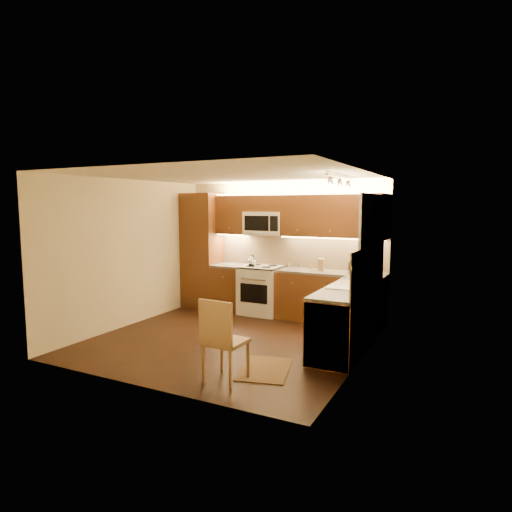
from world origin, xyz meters
The scene contains 37 objects.
floor centered at (0.00, 0.00, 0.00)m, with size 4.00×4.00×0.01m, color black.
ceiling centered at (0.00, 0.00, 2.50)m, with size 4.00×4.00×0.01m, color beige.
wall_back centered at (0.00, 2.00, 1.25)m, with size 4.00×0.01×2.50m, color beige.
wall_front centered at (0.00, -2.00, 1.25)m, with size 4.00×0.01×2.50m, color beige.
wall_left centered at (-2.00, 0.00, 1.25)m, with size 0.01×4.00×2.50m, color beige.
wall_right centered at (2.00, 0.00, 1.25)m, with size 0.01×4.00×2.50m, color beige.
pantry centered at (-1.65, 1.70, 1.15)m, with size 0.70×0.60×2.30m, color #4F2710.
base_cab_back_left centered at (-0.99, 1.70, 0.43)m, with size 0.62×0.60×0.86m, color #4F2710.
counter_back_left centered at (-0.99, 1.70, 0.88)m, with size 0.62×0.60×0.04m, color #3D3B38.
base_cab_back_right centered at (1.04, 1.70, 0.43)m, with size 1.92×0.60×0.86m, color #4F2710.
counter_back_right centered at (1.04, 1.70, 0.88)m, with size 1.92×0.60×0.04m, color #3D3B38.
base_cab_right centered at (1.70, 0.40, 0.43)m, with size 0.60×2.00×0.86m, color #4F2710.
counter_right centered at (1.70, 0.40, 0.88)m, with size 0.60×2.00×0.04m, color #3D3B38.
dishwasher centered at (1.70, -0.30, 0.43)m, with size 0.58×0.60×0.84m, color silver.
backsplash_back centered at (0.35, 1.99, 1.20)m, with size 3.30×0.02×0.60m, color tan.
backsplash_right centered at (1.99, 0.40, 1.20)m, with size 0.02×2.00×0.60m, color tan.
upper_cab_back_left centered at (-0.99, 1.82, 1.88)m, with size 0.62×0.35×0.75m, color #4F2710.
upper_cab_back_right centered at (1.04, 1.82, 1.88)m, with size 1.92×0.35×0.75m, color #4F2710.
upper_cab_bridge centered at (-0.30, 1.82, 2.09)m, with size 0.76×0.35×0.31m, color #4F2710.
upper_cab_right_corner centered at (1.82, 1.40, 1.88)m, with size 0.35×0.50×0.75m, color #4F2710.
stove centered at (-0.30, 1.68, 0.46)m, with size 0.76×0.65×0.92m, color silver, non-canonical shape.
microwave centered at (-0.30, 1.81, 1.72)m, with size 0.76×0.38×0.44m, color silver, non-canonical shape.
window_frame centered at (1.99, 0.55, 1.60)m, with size 0.03×1.44×1.24m, color silver.
window_blinds centered at (1.97, 0.55, 1.60)m, with size 0.02×1.36×1.16m, color silver.
sink centered at (1.70, 0.55, 0.98)m, with size 0.52×0.86×0.15m, color silver, non-canonical shape.
faucet centered at (1.88, 0.55, 1.05)m, with size 0.20×0.04×0.30m, color silver, non-canonical shape.
track_light_bar centered at (1.55, 0.40, 2.46)m, with size 0.04×1.20×0.03m, color silver.
kettle centered at (-0.46, 1.59, 1.03)m, with size 0.19×0.19×0.22m, color silver, non-canonical shape.
toaster_oven centered at (1.58, 1.72, 1.01)m, with size 0.37×0.28×0.22m, color silver.
knife_block centered at (0.86, 1.72, 1.01)m, with size 0.10×0.16×0.22m, color #A06D48.
spice_jar_a centered at (0.42, 1.88, 0.95)m, with size 0.04×0.04×0.09m, color silver.
spice_jar_b centered at (0.14, 1.94, 0.95)m, with size 0.04×0.04×0.10m, color brown.
spice_jar_c centered at (0.23, 1.81, 0.95)m, with size 0.04×0.04×0.10m, color silver.
spice_jar_d centered at (0.64, 1.82, 0.94)m, with size 0.04×0.04×0.08m, color olive.
soap_bottle centered at (1.91, 1.34, 1.01)m, with size 0.10×0.10×0.21m, color #B5B4B9.
rug centered at (1.01, -0.90, 0.01)m, with size 0.59×0.89×0.01m, color black.
dining_chair centered at (0.74, -1.42, 0.50)m, with size 0.44×0.44×1.00m, color #A06D48, non-canonical shape.
Camera 1 is at (3.30, -5.70, 2.06)m, focal length 30.74 mm.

